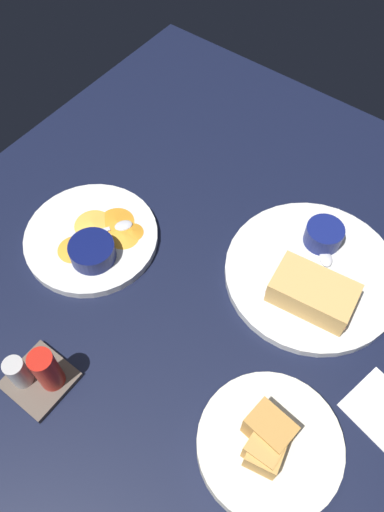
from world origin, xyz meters
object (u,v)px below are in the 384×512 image
(spoon_by_gravy_ramekin, at_px, (118,226))
(spoon_by_dark_ramekin, at_px, (327,265))
(condiment_caddy, at_px, (38,374))
(ramekin_dark_sauce, at_px, (324,234))
(bread_basket_rear, at_px, (269,444))
(plate_chips_companion, at_px, (91,238))
(sandwich_half_near, at_px, (313,293))
(ramekin_light_gravy, at_px, (92,251))
(plate_sandwich_main, at_px, (312,274))

(spoon_by_gravy_ramekin, bearing_deg, spoon_by_dark_ramekin, -155.75)
(condiment_caddy, bearing_deg, ramekin_dark_sauce, -114.14)
(ramekin_dark_sauce, height_order, spoon_by_gravy_ramekin, ramekin_dark_sauce)
(ramekin_dark_sauce, distance_m, bread_basket_rear, 0.36)
(plate_chips_companion, xyz_separation_m, condiment_caddy, (-0.12, 0.23, 0.03))
(condiment_caddy, bearing_deg, plate_chips_companion, -62.69)
(plate_chips_companion, height_order, condiment_caddy, condiment_caddy)
(sandwich_half_near, distance_m, bread_basket_rear, 0.24)
(ramekin_dark_sauce, xyz_separation_m, condiment_caddy, (0.21, 0.47, -0.00))
(spoon_by_dark_ramekin, height_order, spoon_by_gravy_ramekin, same)
(ramekin_dark_sauce, relative_size, bread_basket_rear, 0.32)
(ramekin_dark_sauce, height_order, ramekin_light_gravy, ramekin_dark_sauce)
(plate_sandwich_main, bearing_deg, condiment_caddy, 60.56)
(sandwich_half_near, xyz_separation_m, ramekin_dark_sauce, (0.04, -0.11, -0.00))
(plate_chips_companion, bearing_deg, condiment_caddy, 117.31)
(plate_sandwich_main, bearing_deg, ramekin_light_gravy, 32.55)
(spoon_by_gravy_ramekin, bearing_deg, condiment_caddy, 108.69)
(plate_sandwich_main, distance_m, spoon_by_dark_ramekin, 0.03)
(plate_chips_companion, distance_m, ramekin_light_gravy, 0.05)
(plate_sandwich_main, height_order, ramekin_dark_sauce, ramekin_dark_sauce)
(ramekin_light_gravy, distance_m, spoon_by_gravy_ramekin, 0.07)
(ramekin_dark_sauce, bearing_deg, plate_chips_companion, 35.34)
(plate_chips_companion, bearing_deg, bread_basket_rear, 165.72)
(plate_sandwich_main, xyz_separation_m, ramekin_dark_sauce, (0.02, -0.06, 0.03))
(spoon_by_dark_ramekin, distance_m, condiment_caddy, 0.49)
(ramekin_dark_sauce, xyz_separation_m, bread_basket_rear, (-0.11, 0.35, -0.01))
(sandwich_half_near, xyz_separation_m, condiment_caddy, (0.25, 0.35, -0.01))
(ramekin_dark_sauce, height_order, plate_chips_companion, ramekin_dark_sauce)
(condiment_caddy, bearing_deg, spoon_by_dark_ramekin, -119.65)
(sandwich_half_near, distance_m, spoon_by_gravy_ramekin, 0.35)
(ramekin_dark_sauce, relative_size, plate_chips_companion, 0.28)
(sandwich_half_near, xyz_separation_m, ramekin_light_gravy, (0.34, 0.15, -0.01))
(ramekin_light_gravy, height_order, spoon_by_gravy_ramekin, ramekin_light_gravy)
(plate_sandwich_main, bearing_deg, ramekin_dark_sauce, -73.77)
(ramekin_dark_sauce, bearing_deg, spoon_by_gravy_ramekin, 32.50)
(plate_sandwich_main, xyz_separation_m, plate_chips_companion, (0.35, 0.17, 0.00))
(spoon_by_gravy_ramekin, bearing_deg, bread_basket_rear, 159.60)
(ramekin_light_gravy, height_order, condiment_caddy, condiment_caddy)
(spoon_by_gravy_ramekin, distance_m, condiment_caddy, 0.29)
(ramekin_light_gravy, bearing_deg, bread_basket_rear, 168.47)
(spoon_by_dark_ramekin, relative_size, plate_chips_companion, 0.37)
(spoon_by_gravy_ramekin, height_order, condiment_caddy, condiment_caddy)
(sandwich_half_near, xyz_separation_m, bread_basket_rear, (-0.07, 0.23, -0.02))
(plate_chips_companion, bearing_deg, spoon_by_gravy_ramekin, -123.68)
(plate_chips_companion, relative_size, bread_basket_rear, 1.17)
(spoon_by_gravy_ramekin, height_order, bread_basket_rear, bread_basket_rear)
(plate_sandwich_main, relative_size, bread_basket_rear, 1.46)
(sandwich_half_near, xyz_separation_m, spoon_by_gravy_ramekin, (0.35, 0.08, -0.02))
(ramekin_dark_sauce, xyz_separation_m, ramekin_light_gravy, (0.29, 0.26, -0.00))
(plate_chips_companion, xyz_separation_m, bread_basket_rear, (-0.44, 0.11, 0.02))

